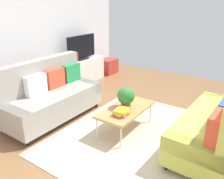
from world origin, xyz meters
TOP-DOWN VIEW (x-y plane):
  - ground_plane at (0.00, 0.00)m, footprint 7.68×7.68m
  - wall_far at (0.00, 2.80)m, footprint 6.40×0.12m
  - area_rug at (-0.02, -0.07)m, footprint 2.90×2.20m
  - couch_beige at (-0.36, 1.55)m, footprint 1.91×0.85m
  - couch_green at (0.31, -1.29)m, footprint 1.92×0.90m
  - coffee_table at (0.03, 0.13)m, footprint 1.10×0.56m
  - tv_console at (1.54, 2.46)m, footprint 1.40×0.44m
  - tv at (1.54, 2.44)m, footprint 1.00×0.20m
  - storage_trunk at (2.64, 2.36)m, footprint 0.52×0.40m
  - potted_plant at (0.05, 0.14)m, footprint 0.29×0.29m
  - table_book_0 at (-0.22, 0.06)m, footprint 0.27×0.23m
  - table_book_1 at (-0.22, 0.06)m, footprint 0.28×0.23m
  - table_book_2 at (-0.22, 0.06)m, footprint 0.26×0.21m
  - vase_0 at (0.96, 2.51)m, footprint 0.13×0.13m
  - bottle_0 at (1.15, 2.42)m, footprint 0.05×0.05m
  - bottle_1 at (1.25, 2.42)m, footprint 0.04×0.04m
  - bottle_2 at (1.35, 2.42)m, footprint 0.05×0.05m

SIDE VIEW (x-z plane):
  - ground_plane at x=0.00m, z-range 0.00..0.00m
  - area_rug at x=-0.02m, z-range 0.00..0.01m
  - storage_trunk at x=2.64m, z-range 0.00..0.44m
  - tv_console at x=1.54m, z-range 0.00..0.64m
  - coffee_table at x=0.03m, z-range 0.18..0.60m
  - table_book_0 at x=-0.22m, z-range 0.42..0.45m
  - couch_green at x=0.31m, z-range -0.10..1.00m
  - couch_beige at x=-0.36m, z-range -0.10..1.00m
  - table_book_1 at x=-0.22m, z-range 0.45..0.49m
  - table_book_2 at x=-0.22m, z-range 0.49..0.52m
  - potted_plant at x=0.05m, z-range 0.44..0.80m
  - bottle_1 at x=1.25m, z-range 0.64..0.81m
  - vase_0 at x=0.96m, z-range 0.64..0.82m
  - bottle_2 at x=1.35m, z-range 0.64..0.87m
  - bottle_0 at x=1.15m, z-range 0.64..0.88m
  - tv at x=1.54m, z-range 0.63..1.27m
  - wall_far at x=0.00m, z-range 0.00..2.90m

